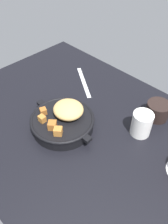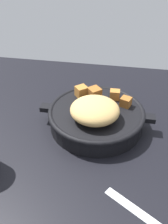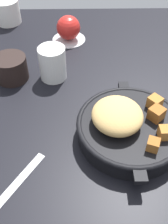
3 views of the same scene
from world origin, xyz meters
TOP-DOWN VIEW (x-y plane):
  - ground_plane at (0.00, 0.00)cm, footprint 112.51×77.22cm
  - cast_iron_skillet at (-5.88, -5.00)cm, footprint 27.18×22.87cm

SIDE VIEW (x-z plane):
  - ground_plane at x=0.00cm, z-range -2.40..0.00cm
  - cast_iron_skillet at x=-5.88cm, z-range -1.17..7.84cm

